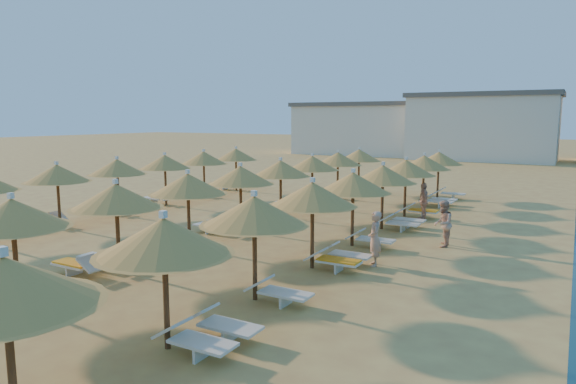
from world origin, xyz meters
The scene contains 9 objects.
ground centered at (0.00, 0.00, 0.00)m, with size 220.00×220.00×0.00m, color tan.
hotel_blocks centered at (2.26, 45.68, 3.70)m, with size 47.78×11.34×8.10m.
parasol_row_east centered at (2.96, -0.47, 2.26)m, with size 2.77×31.70×2.82m.
parasol_row_west centered at (-1.91, -0.47, 2.26)m, with size 2.77×31.70×2.82m.
parasol_row_inland centered at (-8.96, 1.13, 2.26)m, with size 2.77×22.06×2.82m.
loungers centered at (-1.47, -0.29, 0.34)m, with size 15.03×29.55×0.66m.
beachgoer_b centered at (5.84, 2.62, 0.84)m, with size 0.81×0.63×1.68m, color tan.
beachgoer_c centered at (3.96, 7.08, 0.86)m, with size 1.00×0.42×1.71m, color tan.
beachgoer_a centered at (4.55, -0.90, 0.86)m, with size 0.63×0.41×1.73m, color tan.
Camera 1 is at (9.88, -15.82, 4.60)m, focal length 32.00 mm.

